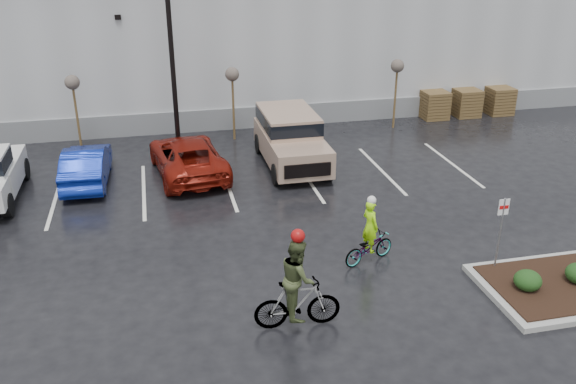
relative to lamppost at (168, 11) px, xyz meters
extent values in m
plane|color=black|center=(4.00, -12.00, -5.69)|extent=(120.00, 120.00, 0.00)
cube|color=#A8ABAD|center=(4.00, 10.00, -2.19)|extent=(60.00, 15.00, 7.00)
cube|color=slate|center=(4.00, 2.45, -5.19)|extent=(60.00, 0.12, 1.00)
cylinder|color=black|center=(0.00, 0.00, -1.19)|extent=(0.20, 0.20, 9.00)
cylinder|color=brown|center=(-4.00, 1.00, -4.29)|extent=(0.10, 0.10, 2.80)
sphere|color=#504740|center=(-4.00, 1.00, -2.79)|extent=(0.60, 0.60, 0.60)
cylinder|color=brown|center=(2.50, 1.00, -4.29)|extent=(0.10, 0.10, 2.80)
sphere|color=#504740|center=(2.50, 1.00, -2.79)|extent=(0.60, 0.60, 0.60)
cylinder|color=brown|center=(10.00, 1.00, -4.29)|extent=(0.10, 0.10, 2.80)
sphere|color=#504740|center=(10.00, 1.00, -2.79)|extent=(0.60, 0.60, 0.60)
cube|color=brown|center=(12.50, 2.00, -5.01)|extent=(1.20, 1.20, 1.35)
cube|color=brown|center=(14.20, 2.00, -5.01)|extent=(1.20, 1.20, 1.35)
cube|color=brown|center=(16.00, 2.00, -5.01)|extent=(1.20, 1.20, 1.35)
ellipsoid|color=#123312|center=(8.00, -13.00, -5.27)|extent=(0.70, 0.70, 0.52)
cylinder|color=gray|center=(7.80, -11.80, -4.59)|extent=(0.05, 0.05, 2.20)
cube|color=white|center=(7.80, -11.80, -3.74)|extent=(0.30, 0.02, 0.45)
cube|color=red|center=(7.80, -11.81, -3.74)|extent=(0.26, 0.02, 0.10)
imported|color=navy|center=(-3.47, -2.74, -4.99)|extent=(1.61, 4.25, 1.39)
imported|color=maroon|center=(0.20, -2.73, -4.97)|extent=(2.96, 5.38, 1.43)
imported|color=#3F3F44|center=(4.63, -10.50, -5.25)|extent=(1.76, 1.14, 0.87)
imported|color=#9EF70D|center=(4.63, -10.50, -4.57)|extent=(0.54, 0.65, 1.53)
sphere|color=silver|center=(4.63, -10.50, -3.80)|extent=(0.25, 0.25, 0.25)
imported|color=#3F3F44|center=(1.96, -13.00, -5.07)|extent=(2.00, 0.68, 1.23)
imported|color=#394424|center=(1.96, -13.00, -4.37)|extent=(0.57, 0.97, 1.94)
sphere|color=#990C0C|center=(1.96, -13.00, -3.28)|extent=(0.32, 0.32, 0.32)
camera|label=1|loc=(-0.92, -24.59, 3.02)|focal=38.00mm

